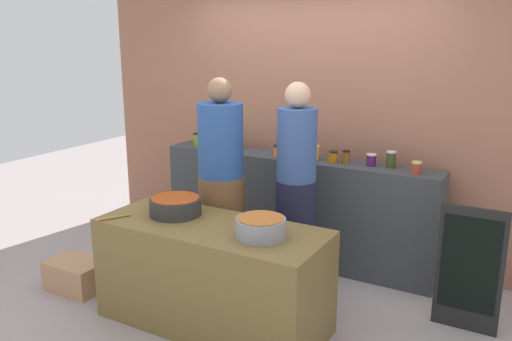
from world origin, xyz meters
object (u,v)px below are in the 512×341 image
(preserve_jar_1, at_px, (211,141))
(preserve_jar_6, at_px, (314,152))
(preserve_jar_2, at_px, (221,142))
(preserve_jar_3, at_px, (239,144))
(preserve_jar_4, at_px, (278,150))
(preserve_jar_11, at_px, (416,167))
(chalkboard_sign, at_px, (469,269))
(preserve_jar_0, at_px, (197,139))
(preserve_jar_9, at_px, (371,160))
(preserve_jar_7, at_px, (333,157))
(preserve_jar_10, at_px, (391,159))
(cook_with_tongs, at_px, (221,196))
(cooking_pot_left, at_px, (175,206))
(wooden_spoon, at_px, (114,217))
(bread_crate, at_px, (76,275))
(preserve_jar_8, at_px, (346,157))
(cook_in_cap, at_px, (296,198))
(preserve_jar_5, at_px, (294,149))

(preserve_jar_1, distance_m, preserve_jar_6, 1.16)
(preserve_jar_2, height_order, preserve_jar_3, preserve_jar_2)
(preserve_jar_1, xyz_separation_m, preserve_jar_4, (0.79, -0.05, -0.00))
(preserve_jar_11, xyz_separation_m, chalkboard_sign, (0.54, -0.49, -0.58))
(preserve_jar_0, bearing_deg, preserve_jar_9, 0.85)
(preserve_jar_7, bearing_deg, preserve_jar_11, -2.54)
(preserve_jar_10, distance_m, chalkboard_sign, 1.14)
(preserve_jar_2, height_order, cook_with_tongs, cook_with_tongs)
(preserve_jar_4, xyz_separation_m, chalkboard_sign, (1.83, -0.51, -0.59))
(preserve_jar_0, distance_m, preserve_jar_7, 1.50)
(preserve_jar_2, height_order, cooking_pot_left, preserve_jar_2)
(preserve_jar_9, bearing_deg, wooden_spoon, -130.49)
(preserve_jar_1, height_order, cooking_pot_left, preserve_jar_1)
(preserve_jar_9, bearing_deg, preserve_jar_7, -174.11)
(wooden_spoon, bearing_deg, bread_crate, 167.80)
(preserve_jar_3, xyz_separation_m, preserve_jar_10, (1.52, 0.02, 0.02))
(preserve_jar_4, distance_m, preserve_jar_6, 0.37)
(preserve_jar_0, relative_size, preserve_jar_4, 1.25)
(preserve_jar_1, height_order, wooden_spoon, preserve_jar_1)
(preserve_jar_8, bearing_deg, preserve_jar_2, 178.77)
(preserve_jar_11, bearing_deg, cook_in_cap, -147.88)
(preserve_jar_2, xyz_separation_m, preserve_jar_4, (0.67, -0.05, -0.00))
(preserve_jar_0, xyz_separation_m, cooking_pot_left, (0.76, -1.34, -0.22))
(preserve_jar_1, distance_m, preserve_jar_4, 0.79)
(preserve_jar_1, height_order, preserve_jar_10, preserve_jar_10)
(preserve_jar_5, xyz_separation_m, preserve_jar_10, (0.90, 0.03, -0.00))
(preserve_jar_1, height_order, cook_in_cap, cook_in_cap)
(preserve_jar_6, bearing_deg, wooden_spoon, -118.69)
(preserve_jar_1, bearing_deg, cook_with_tongs, -51.53)
(preserve_jar_3, xyz_separation_m, preserve_jar_6, (0.83, -0.03, 0.01))
(preserve_jar_9, relative_size, chalkboard_sign, 0.11)
(preserve_jar_0, bearing_deg, preserve_jar_4, -1.23)
(cooking_pot_left, xyz_separation_m, cook_with_tongs, (0.09, 0.50, -0.04))
(preserve_jar_4, height_order, cook_with_tongs, cook_with_tongs)
(wooden_spoon, relative_size, cook_with_tongs, 0.14)
(preserve_jar_8, xyz_separation_m, chalkboard_sign, (1.16, -0.54, -0.59))
(preserve_jar_7, height_order, cook_in_cap, cook_in_cap)
(preserve_jar_8, bearing_deg, preserve_jar_0, -179.83)
(preserve_jar_7, distance_m, preserve_jar_10, 0.51)
(cook_with_tongs, height_order, bread_crate, cook_with_tongs)
(bread_crate, bearing_deg, preserve_jar_0, 81.89)
(preserve_jar_4, bearing_deg, preserve_jar_1, 176.24)
(preserve_jar_6, xyz_separation_m, preserve_jar_10, (0.69, 0.05, 0.01))
(cook_with_tongs, bearing_deg, wooden_spoon, -118.11)
(preserve_jar_3, distance_m, cooking_pot_left, 1.41)
(preserve_jar_5, relative_size, cooking_pot_left, 0.37)
(preserve_jar_0, relative_size, preserve_jar_6, 0.96)
(cooking_pot_left, height_order, cook_in_cap, cook_in_cap)
(preserve_jar_4, bearing_deg, preserve_jar_6, 3.49)
(preserve_jar_6, relative_size, cook_with_tongs, 0.07)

